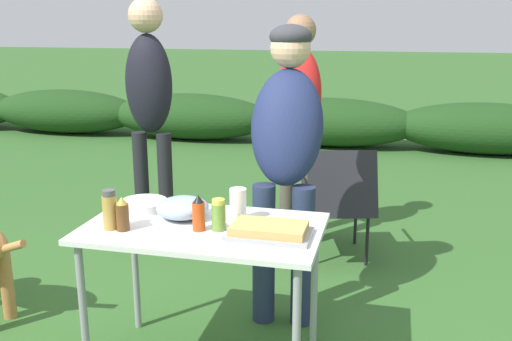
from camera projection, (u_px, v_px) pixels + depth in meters
The scene contains 14 objects.
shrub_hedge at pixel (330, 122), 7.71m from camera, with size 14.40×0.90×0.65m.
folding_table at pixel (204, 241), 2.66m from camera, with size 1.10×0.64×0.74m.
food_tray at pixel (269, 231), 2.50m from camera, with size 0.37×0.22×0.06m.
plate_stack at pixel (144, 205), 2.87m from camera, with size 0.24×0.24×0.04m, color white.
mixing_bowl at pixel (183, 208), 2.74m from camera, with size 0.25×0.25×0.10m, color #99B2CC.
paper_cup_stack at pixel (238, 204), 2.70m from camera, with size 0.08×0.08×0.15m, color white.
relish_jar at pixel (219, 215), 2.57m from camera, with size 0.06×0.06×0.15m.
hot_sauce_bottle at pixel (198, 213), 2.56m from camera, with size 0.06×0.06×0.17m.
beer_bottle at pixel (122, 214), 2.56m from camera, with size 0.06×0.06×0.16m.
spice_jar at pixel (110, 210), 2.58m from camera, with size 0.07×0.07×0.18m.
standing_person_in_olive_jacket at pixel (287, 142), 3.10m from camera, with size 0.43×0.53×1.64m.
standing_person_in_navy_coat at pixel (149, 98), 4.07m from camera, with size 0.36×0.27×1.81m.
standing_person_with_beanie at pixel (299, 108), 4.18m from camera, with size 0.41×0.36×1.70m.
camp_chair_green_behind_table at pixel (338, 198), 3.95m from camera, with size 0.61×0.69×0.83m.
Camera 1 is at (0.82, -2.36, 1.66)m, focal length 40.00 mm.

